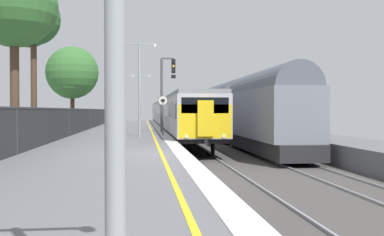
# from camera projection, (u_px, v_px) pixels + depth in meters

# --- Properties ---
(ground) EXTENTS (17.40, 110.00, 1.21)m
(ground) POSITION_uv_depth(u_px,v_px,m) (242.00, 169.00, 17.33)
(ground) COLOR slate
(commuter_train_at_platform) EXTENTS (2.83, 59.37, 3.81)m
(commuter_train_at_platform) POSITION_uv_depth(u_px,v_px,m) (170.00, 113.00, 52.58)
(commuter_train_at_platform) COLOR #B7B7BC
(commuter_train_at_platform) RESTS_ON ground
(freight_train_adjacent_track) EXTENTS (2.60, 39.66, 4.82)m
(freight_train_adjacent_track) POSITION_uv_depth(u_px,v_px,m) (225.00, 110.00, 40.18)
(freight_train_adjacent_track) COLOR #232326
(freight_train_adjacent_track) RESTS_ON ground
(signal_gantry) EXTENTS (1.10, 0.24, 5.35)m
(signal_gantry) POSITION_uv_depth(u_px,v_px,m) (165.00, 86.00, 33.48)
(signal_gantry) COLOR #47474C
(signal_gantry) RESTS_ON ground
(speed_limit_sign) EXTENTS (0.59, 0.08, 2.48)m
(speed_limit_sign) POSITION_uv_depth(u_px,v_px,m) (163.00, 110.00, 29.23)
(speed_limit_sign) COLOR #59595B
(speed_limit_sign) RESTS_ON ground
(platform_lamp_mid) EXTENTS (2.00, 0.20, 5.60)m
(platform_lamp_mid) POSITION_uv_depth(u_px,v_px,m) (139.00, 81.00, 27.63)
(platform_lamp_mid) COLOR #93999E
(platform_lamp_mid) RESTS_ON ground
(platform_lamp_far) EXTENTS (2.00, 0.20, 5.62)m
(platform_lamp_far) POSITION_uv_depth(u_px,v_px,m) (141.00, 95.00, 52.24)
(platform_lamp_far) COLOR #93999E
(platform_lamp_far) RESTS_ON ground
(platform_back_fence) EXTENTS (0.07, 99.00, 1.70)m
(platform_back_fence) POSITION_uv_depth(u_px,v_px,m) (17.00, 130.00, 16.45)
(platform_back_fence) COLOR #282B2D
(platform_back_fence) RESTS_ON ground
(background_tree_left) EXTENTS (3.63, 3.63, 7.86)m
(background_tree_left) POSITION_uv_depth(u_px,v_px,m) (15.00, 7.00, 19.63)
(background_tree_left) COLOR #473323
(background_tree_left) RESTS_ON ground
(background_tree_centre) EXTENTS (4.53, 4.53, 7.11)m
(background_tree_centre) POSITION_uv_depth(u_px,v_px,m) (72.00, 75.00, 40.37)
(background_tree_centre) COLOR #473323
(background_tree_centre) RESTS_ON ground
(background_tree_right) EXTENTS (2.87, 2.96, 7.80)m
(background_tree_right) POSITION_uv_depth(u_px,v_px,m) (32.00, 22.00, 24.64)
(background_tree_right) COLOR #473323
(background_tree_right) RESTS_ON ground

